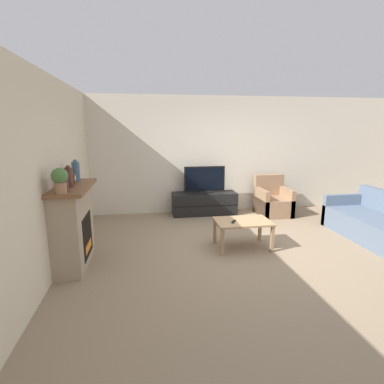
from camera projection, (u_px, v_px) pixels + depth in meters
The scene contains 14 objects.
ground_plane at pixel (253, 248), 5.02m from camera, with size 24.00×24.00×0.00m, color #89755B.
wall_back at pixel (219, 155), 7.09m from camera, with size 12.00×0.06×2.70m.
wall_left at pixel (55, 173), 4.28m from camera, with size 0.06×12.00×2.70m.
fireplace at pixel (73, 225), 4.33m from camera, with size 0.49×1.23×1.18m.
mantel_vase_left at pixel (64, 181), 3.83m from camera, with size 0.11×0.11×0.27m.
mantel_vase_centre_left at pixel (69, 177), 4.10m from camera, with size 0.11×0.11×0.30m.
mantel_vase_right at pixel (76, 171), 4.54m from camera, with size 0.11×0.11×0.33m.
mantel_clock at pixel (73, 179), 4.32m from camera, with size 0.08×0.11×0.15m.
potted_plant at pixel (60, 179), 3.67m from camera, with size 0.20×0.20×0.32m.
tv_stand at pixel (204, 203), 6.96m from camera, with size 1.48×0.49×0.51m.
tv at pixel (205, 180), 6.84m from camera, with size 0.94×0.18×0.61m.
armchair at pixel (273, 202), 6.93m from camera, with size 0.70×0.76×0.90m.
coffee_table at pixel (243, 224), 4.98m from camera, with size 0.91×0.61×0.47m.
remote at pixel (234, 222), 4.88m from camera, with size 0.11×0.15×0.02m.
Camera 1 is at (-1.75, -4.49, 1.98)m, focal length 28.00 mm.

